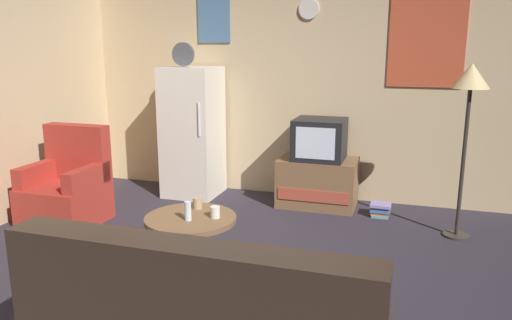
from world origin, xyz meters
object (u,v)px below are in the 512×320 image
object	(u,v)px
tv_stand	(318,182)
armchair	(68,189)
standing_lamp	(470,90)
mug_ceramic_white	(215,212)
mug_ceramic_tan	(198,203)
coffee_table	(191,242)
wine_glass	(188,211)
book_stack	(380,210)
fridge	(193,132)
crt_tv	(320,139)

from	to	relation	value
tv_stand	armchair	xyz separation A→B (m)	(-2.27, -1.28, 0.07)
standing_lamp	mug_ceramic_white	bearing A→B (deg)	-144.88
mug_ceramic_tan	coffee_table	bearing A→B (deg)	-81.59
tv_stand	wine_glass	distance (m)	2.07
mug_ceramic_white	book_stack	size ratio (longest dim) A/B	0.43
wine_glass	mug_ceramic_tan	size ratio (longest dim) A/B	1.67
wine_glass	book_stack	size ratio (longest dim) A/B	0.72
fridge	mug_ceramic_white	bearing A→B (deg)	-60.63
standing_lamp	wine_glass	world-z (taller)	standing_lamp
tv_stand	crt_tv	bearing A→B (deg)	-5.83
fridge	armchair	size ratio (longest dim) A/B	1.84
crt_tv	standing_lamp	bearing A→B (deg)	-20.01
tv_stand	mug_ceramic_tan	world-z (taller)	tv_stand
standing_lamp	mug_ceramic_white	xyz separation A→B (m)	(-1.87, -1.32, -0.88)
standing_lamp	mug_ceramic_white	distance (m)	2.46
coffee_table	mug_ceramic_white	distance (m)	0.33
wine_glass	standing_lamp	bearing A→B (deg)	35.11
wine_glass	book_stack	xyz separation A→B (m)	(1.33, 1.79, -0.43)
tv_stand	book_stack	distance (m)	0.74
fridge	wine_glass	world-z (taller)	fridge
book_stack	mug_ceramic_white	bearing A→B (deg)	-124.70
mug_ceramic_white	coffee_table	bearing A→B (deg)	-168.18
fridge	book_stack	size ratio (longest dim) A/B	8.48
standing_lamp	armchair	distance (m)	3.90
mug_ceramic_white	crt_tv	bearing A→B (deg)	75.57
crt_tv	standing_lamp	distance (m)	1.61
armchair	mug_ceramic_tan	bearing A→B (deg)	-13.84
fridge	mug_ceramic_white	distance (m)	2.11
standing_lamp	mug_ceramic_white	size ratio (longest dim) A/B	17.67
standing_lamp	coffee_table	bearing A→B (deg)	-146.68
mug_ceramic_tan	fridge	bearing A→B (deg)	115.81
coffee_table	book_stack	distance (m)	2.19
coffee_table	wine_glass	world-z (taller)	wine_glass
crt_tv	armchair	xyz separation A→B (m)	(-2.28, -1.27, -0.41)
tv_stand	standing_lamp	xyz separation A→B (m)	(1.41, -0.51, 1.09)
standing_lamp	armchair	size ratio (longest dim) A/B	1.66
tv_stand	book_stack	world-z (taller)	tv_stand
fridge	standing_lamp	xyz separation A→B (m)	(2.90, -0.51, 0.60)
mug_ceramic_tan	book_stack	xyz separation A→B (m)	(1.38, 1.51, -0.40)
wine_glass	armchair	world-z (taller)	armchair
standing_lamp	coffee_table	world-z (taller)	standing_lamp
crt_tv	mug_ceramic_white	xyz separation A→B (m)	(-0.47, -1.83, -0.28)
wine_glass	book_stack	distance (m)	2.28
standing_lamp	mug_ceramic_white	world-z (taller)	standing_lamp
standing_lamp	wine_glass	xyz separation A→B (m)	(-2.05, -1.44, -0.85)
coffee_table	book_stack	size ratio (longest dim) A/B	3.45
mug_ceramic_white	armchair	xyz separation A→B (m)	(-1.81, 0.55, -0.14)
mug_ceramic_tan	book_stack	world-z (taller)	mug_ceramic_tan
tv_stand	armchair	bearing A→B (deg)	-150.70
mug_ceramic_tan	armchair	distance (m)	1.64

